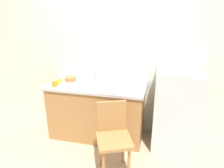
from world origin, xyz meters
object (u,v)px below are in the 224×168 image
object	(u,v)px
cup_orange	(55,84)
terracotta_bowl	(70,79)
refrigerator	(176,110)
dish_tray	(128,86)
cup_white	(110,86)
chair	(113,135)
cup_yellow	(60,81)

from	to	relation	value
cup_orange	terracotta_bowl	bearing A→B (deg)	69.16
refrigerator	cup_orange	size ratio (longest dim) A/B	13.10
cup_orange	refrigerator	bearing A→B (deg)	7.30
dish_tray	cup_white	distance (m)	0.26
chair	cup_yellow	xyz separation A→B (m)	(-0.97, 0.62, 0.40)
chair	dish_tray	xyz separation A→B (m)	(0.06, 0.66, 0.39)
chair	cup_yellow	bearing A→B (deg)	124.67
dish_tray	cup_orange	distance (m)	1.06
cup_orange	cup_white	xyz separation A→B (m)	(0.80, 0.09, 0.00)
terracotta_bowl	refrigerator	bearing A→B (deg)	-2.46
dish_tray	cup_orange	size ratio (longest dim) A/B	3.16
terracotta_bowl	cup_orange	xyz separation A→B (m)	(-0.11, -0.29, 0.01)
refrigerator	cup_white	world-z (taller)	refrigerator
chair	terracotta_bowl	bearing A→B (deg)	115.60
chair	cup_orange	distance (m)	1.16
dish_tray	cup_yellow	distance (m)	1.03
terracotta_bowl	cup_white	bearing A→B (deg)	-16.38
chair	terracotta_bowl	size ratio (longest dim) A/B	5.00
chair	cup_yellow	distance (m)	1.22
terracotta_bowl	cup_yellow	world-z (taller)	cup_yellow
terracotta_bowl	cup_yellow	distance (m)	0.18
cup_white	dish_tray	bearing A→B (deg)	22.74
chair	terracotta_bowl	world-z (taller)	terracotta_bowl
chair	cup_white	size ratio (longest dim) A/B	9.60
refrigerator	cup_orange	world-z (taller)	refrigerator
terracotta_bowl	cup_yellow	xyz separation A→B (m)	(-0.10, -0.15, 0.01)
chair	refrigerator	bearing A→B (deg)	19.84
dish_tray	cup_orange	world-z (taller)	cup_orange
chair	cup_orange	size ratio (longest dim) A/B	10.04
dish_tray	chair	bearing A→B (deg)	-95.33
dish_tray	cup_yellow	bearing A→B (deg)	-177.32
dish_tray	terracotta_bowl	bearing A→B (deg)	173.60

